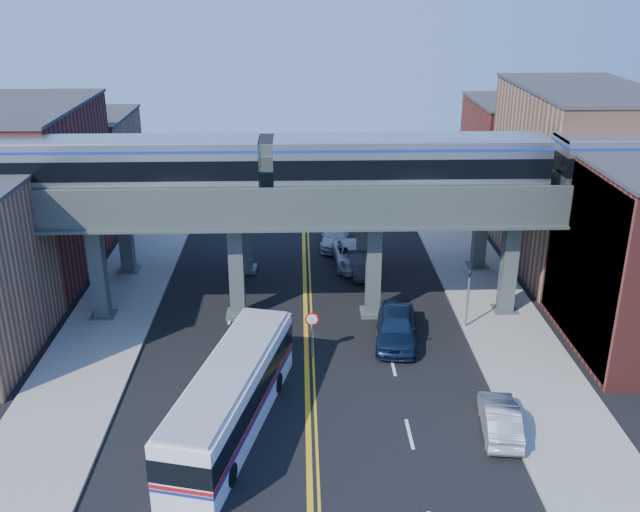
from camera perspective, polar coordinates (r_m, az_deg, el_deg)
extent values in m
plane|color=black|center=(35.84, -1.02, -10.45)|extent=(120.00, 120.00, 0.00)
cube|color=gray|center=(45.98, -15.70, -3.56)|extent=(5.00, 70.00, 0.16)
cube|color=gray|center=(46.12, 13.27, -3.23)|extent=(5.00, 70.00, 0.16)
cube|color=maroon|center=(51.61, -22.40, 4.81)|extent=(8.00, 14.00, 11.00)
cube|color=#9F7452|center=(63.88, -18.37, 6.96)|extent=(8.00, 10.00, 8.00)
cube|color=#9F7452|center=(51.68, 19.76, 5.77)|extent=(8.00, 14.00, 12.00)
cube|color=maroon|center=(63.92, 15.57, 7.75)|extent=(8.00, 10.00, 9.00)
cube|color=teal|center=(40.05, 20.15, -0.64)|extent=(0.10, 9.50, 9.50)
cube|color=#444F4D|center=(43.20, -17.33, -1.17)|extent=(0.85, 0.85, 6.00)
cube|color=#444F4D|center=(41.74, -6.70, -1.09)|extent=(0.85, 0.85, 6.00)
cube|color=#444F4D|center=(41.80, 4.30, -0.97)|extent=(0.85, 0.85, 6.00)
cube|color=#444F4D|center=(43.35, 14.87, -0.82)|extent=(0.85, 0.85, 6.00)
cube|color=#3F4842|center=(40.29, -1.24, 3.82)|extent=(52.00, 3.60, 1.40)
cube|color=#444F4D|center=(49.52, -15.31, 1.97)|extent=(0.85, 0.85, 6.00)
cube|color=#444F4D|center=(48.25, -6.04, 2.13)|extent=(0.85, 0.85, 6.00)
cube|color=#444F4D|center=(48.30, 3.47, 2.23)|extent=(0.85, 0.85, 6.00)
cube|color=#444F4D|center=(49.65, 12.71, 2.27)|extent=(0.85, 0.85, 6.00)
cube|color=#3F4842|center=(47.00, -1.32, 6.44)|extent=(52.00, 3.60, 1.40)
cube|color=black|center=(42.58, -21.59, 4.43)|extent=(2.17, 2.17, 0.25)
cube|color=black|center=(40.34, -8.62, 4.82)|extent=(2.17, 2.17, 0.25)
cube|color=silver|center=(40.75, -15.52, 6.94)|extent=(15.00, 2.86, 3.16)
cube|color=black|center=(40.72, -15.54, 7.14)|extent=(15.02, 2.92, 1.09)
cube|color=black|center=(40.07, 0.25, 4.95)|extent=(2.17, 2.17, 0.25)
cube|color=black|center=(41.51, 13.67, 4.93)|extent=(2.17, 2.17, 0.25)
cube|color=silver|center=(40.06, 7.19, 7.31)|extent=(15.00, 2.86, 3.16)
cube|color=black|center=(40.02, 7.20, 7.52)|extent=(15.02, 2.92, 1.09)
cube|color=black|center=(43.55, 21.59, 4.79)|extent=(2.17, 2.17, 0.25)
cylinder|color=slate|center=(37.86, -0.64, -6.55)|extent=(0.09, 0.09, 2.30)
cylinder|color=red|center=(37.35, -0.65, -5.06)|extent=(0.76, 0.04, 0.76)
cylinder|color=slate|center=(41.42, 11.71, -3.73)|extent=(0.12, 0.12, 3.20)
imported|color=black|center=(40.60, 11.92, -1.11)|extent=(0.15, 0.18, 0.90)
cube|color=white|center=(32.47, -7.10, -11.23)|extent=(5.27, 11.97, 3.02)
cube|color=black|center=(32.26, -7.13, -10.65)|extent=(5.34, 12.02, 1.02)
cube|color=#B21419|center=(32.63, -7.07, -11.66)|extent=(5.33, 12.02, 0.18)
cylinder|color=black|center=(30.23, -9.39, -16.59)|extent=(2.79, 1.58, 0.98)
cylinder|color=black|center=(35.63, -5.30, -9.84)|extent=(2.79, 1.58, 0.98)
imported|color=#0F1E39|center=(39.70, 6.12, -5.63)|extent=(2.92, 5.68, 1.85)
imported|color=#2B2B2E|center=(48.54, 3.27, -0.47)|extent=(2.03, 4.81, 1.54)
imported|color=#B9B9BB|center=(49.75, 2.61, 0.08)|extent=(2.86, 5.57, 1.50)
imported|color=#B8B9BD|center=(53.37, 1.23, 1.61)|extent=(2.53, 5.21, 1.46)
imported|color=#9E9EA2|center=(33.33, 14.20, -12.49)|extent=(2.05, 4.50, 1.43)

